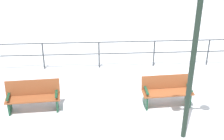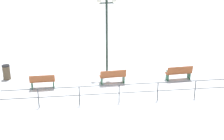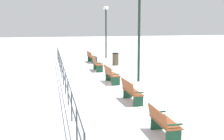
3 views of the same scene
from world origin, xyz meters
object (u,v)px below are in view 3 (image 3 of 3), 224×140
Objects in this scene: bench_third at (111,74)px; bench_nearest at (163,122)px; trash_bin at (115,59)px; bench_fifth at (91,57)px; bench_fourth at (97,64)px; lamppost_middle at (139,20)px; bench_second at (131,91)px; lamppost_far at (106,21)px.

bench_nearest is at bearing -93.48° from bench_third.
bench_fifth is at bearing 131.38° from trash_bin.
bench_third is 6.41m from trash_bin.
bench_fourth is 5.04m from lamppost_middle.
bench_second is 0.37× the size of lamppost_far.
lamppost_far is at bearing 84.06° from bench_nearest.
bench_nearest is 0.91× the size of bench_second.
lamppost_middle is at bearing -84.09° from bench_fifth.
lamppost_far is (1.55, 2.37, 2.67)m from bench_fifth.
lamppost_middle is 1.10× the size of lamppost_far.
trash_bin is at bearing -53.95° from bench_fifth.
bench_fifth is 8.43m from lamppost_middle.
bench_second is 5.21m from lamppost_middle.
bench_second is 10.32m from trash_bin.
lamppost_far reaches higher than bench_nearest.
trash_bin is (-0.03, 6.07, -2.82)m from lamppost_middle.
bench_second is 1.80× the size of trash_bin.
bench_third is 3.19m from lamppost_middle.
bench_second is 0.34× the size of lamppost_middle.
bench_second reaches higher than bench_third.
lamppost_middle reaches higher than bench_nearest.
lamppost_middle reaches higher than bench_fourth.
lamppost_far is at bearing 74.00° from bench_fourth.
bench_nearest is 11.94m from bench_fourth.
trash_bin is (-0.03, -4.10, -2.66)m from lamppost_far.
bench_fourth is at bearing 88.78° from bench_third.
bench_fourth is at bearing -97.53° from bench_fifth.
bench_fifth is at bearing 86.69° from bench_second.
bench_nearest is 0.95× the size of bench_fifth.
bench_third reaches higher than bench_fifth.
bench_third reaches higher than bench_fourth.
bench_fourth reaches higher than bench_fifth.
bench_fifth is at bearing -123.14° from lamppost_far.
trash_bin reaches higher than bench_fourth.
lamppost_far is (1.52, 18.29, 2.66)m from bench_nearest.
trash_bin is (1.52, -1.73, 0.01)m from bench_fifth.
lamppost_far is at bearing 51.54° from bench_fifth.
bench_third is at bearing -173.86° from lamppost_middle.
lamppost_far is at bearing 90.00° from lamppost_middle.
bench_third is 1.73× the size of trash_bin.
trash_bin is at bearing 52.32° from bench_fourth.
lamppost_far is 4.89m from trash_bin.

